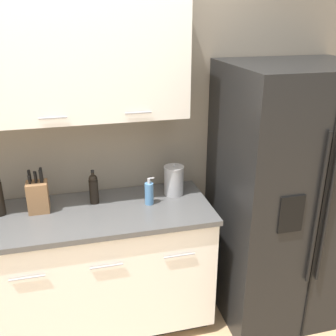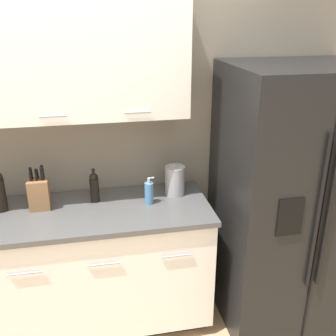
# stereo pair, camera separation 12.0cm
# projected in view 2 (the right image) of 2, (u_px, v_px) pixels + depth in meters

# --- Properties ---
(wall_back) EXTENTS (10.00, 0.39, 2.60)m
(wall_back) POSITION_uv_depth(u_px,v_px,m) (68.00, 119.00, 2.62)
(wall_back) COLOR gray
(wall_back) RESTS_ON ground_plane
(counter_unit) EXTENTS (1.91, 0.64, 0.92)m
(counter_unit) POSITION_uv_depth(u_px,v_px,m) (70.00, 270.00, 2.71)
(counter_unit) COLOR black
(counter_unit) RESTS_ON ground_plane
(refrigerator) EXTENTS (0.92, 0.83, 1.83)m
(refrigerator) POSITION_uv_depth(u_px,v_px,m) (288.00, 198.00, 2.74)
(refrigerator) COLOR black
(refrigerator) RESTS_ON ground_plane
(knife_block) EXTENTS (0.13, 0.11, 0.30)m
(knife_block) POSITION_uv_depth(u_px,v_px,m) (39.00, 193.00, 2.55)
(knife_block) COLOR olive
(knife_block) RESTS_ON counter_unit
(soap_dispenser) EXTENTS (0.06, 0.06, 0.19)m
(soap_dispenser) POSITION_uv_depth(u_px,v_px,m) (149.00, 193.00, 2.62)
(soap_dispenser) COLOR #4C7FB2
(soap_dispenser) RESTS_ON counter_unit
(oil_bottle) EXTENTS (0.06, 0.06, 0.24)m
(oil_bottle) POSITION_uv_depth(u_px,v_px,m) (94.00, 187.00, 2.64)
(oil_bottle) COLOR black
(oil_bottle) RESTS_ON counter_unit
(steel_canister) EXTENTS (0.14, 0.14, 0.22)m
(steel_canister) POSITION_uv_depth(u_px,v_px,m) (175.00, 180.00, 2.75)
(steel_canister) COLOR #A3A3A5
(steel_canister) RESTS_ON counter_unit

